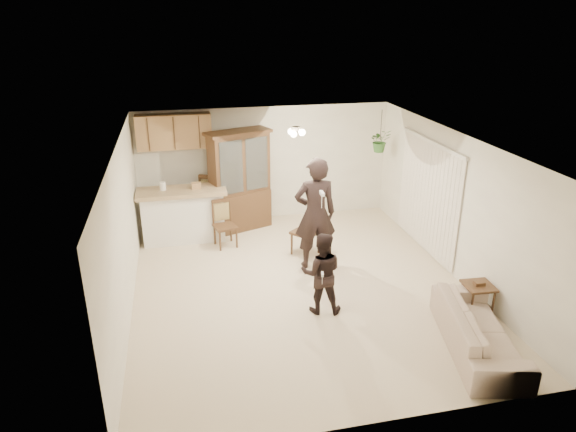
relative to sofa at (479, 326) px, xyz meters
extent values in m
plane|color=beige|center=(-2.00, 2.22, -0.37)|extent=(6.50, 6.50, 0.00)
cube|color=silver|center=(-2.00, 2.22, 2.13)|extent=(5.50, 6.50, 0.02)
cube|color=beige|center=(-2.00, 5.47, 0.88)|extent=(5.50, 0.02, 2.50)
cube|color=beige|center=(-2.00, -1.03, 0.88)|extent=(5.50, 0.02, 2.50)
cube|color=beige|center=(-4.75, 2.22, 0.88)|extent=(0.02, 6.50, 2.50)
cube|color=beige|center=(0.75, 2.22, 0.88)|extent=(0.02, 6.50, 2.50)
cube|color=white|center=(-3.85, 4.57, 0.13)|extent=(1.60, 0.55, 1.00)
cube|color=tan|center=(-3.85, 4.57, 0.68)|extent=(1.75, 0.70, 0.08)
cube|color=olive|center=(-3.90, 5.29, 1.73)|extent=(1.50, 0.34, 0.70)
imported|color=#255120|center=(0.30, 4.62, 1.48)|extent=(0.43, 0.37, 0.48)
cylinder|color=black|center=(0.30, 4.62, 1.81)|extent=(0.01, 0.01, 0.65)
imported|color=beige|center=(0.00, 0.00, 0.00)|extent=(1.15, 1.99, 0.73)
imported|color=black|center=(-1.56, 2.89, 0.53)|extent=(0.68, 0.47, 1.80)
imported|color=black|center=(-1.85, 1.40, 0.31)|extent=(0.76, 0.65, 1.35)
cube|color=#372614|center=(-2.63, 4.97, 0.05)|extent=(1.34, 0.90, 0.83)
cube|color=#372614|center=(-2.63, 4.97, 1.08)|extent=(1.32, 0.84, 1.24)
cube|color=silver|center=(-2.63, 4.97, 1.08)|extent=(1.02, 0.39, 1.09)
cube|color=#372614|center=(-2.63, 4.97, 1.73)|extent=(1.44, 0.95, 0.06)
cube|color=#372614|center=(0.49, 0.84, 0.10)|extent=(0.46, 0.46, 0.03)
cube|color=#372614|center=(0.49, 0.84, -0.24)|extent=(0.39, 0.39, 0.03)
cube|color=#372614|center=(0.49, 0.84, 0.14)|extent=(0.16, 0.11, 0.05)
cube|color=#372614|center=(-3.05, 4.11, 0.05)|extent=(0.50, 0.50, 0.05)
cube|color=tan|center=(-3.05, 4.11, 0.30)|extent=(0.31, 0.10, 0.36)
cube|color=#372614|center=(-3.05, 4.11, 0.54)|extent=(0.38, 0.12, 0.07)
cube|color=#372614|center=(-3.35, 4.95, 0.15)|extent=(0.70, 0.70, 0.06)
cube|color=tan|center=(-3.35, 4.95, 0.47)|extent=(0.36, 0.22, 0.45)
cube|color=#372614|center=(-3.35, 4.95, 0.76)|extent=(0.44, 0.26, 0.09)
cube|color=#372614|center=(-1.59, 3.43, 0.08)|extent=(0.63, 0.63, 0.05)
cube|color=tan|center=(-1.59, 3.43, 0.36)|extent=(0.28, 0.24, 0.39)
cube|color=#372614|center=(-1.59, 3.43, 0.61)|extent=(0.34, 0.29, 0.08)
cube|color=white|center=(-1.58, 2.41, 1.21)|extent=(0.06, 0.18, 0.05)
cube|color=white|center=(-1.93, 1.10, 0.44)|extent=(0.06, 0.12, 0.04)
camera|label=1|loc=(-3.84, -5.26, 4.00)|focal=32.00mm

